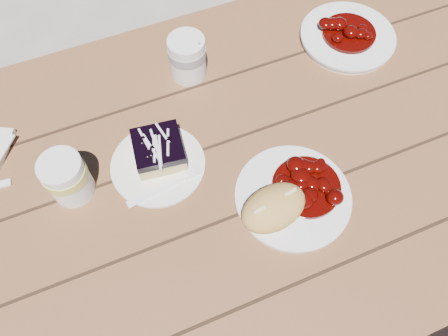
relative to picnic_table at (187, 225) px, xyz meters
name	(u,v)px	position (x,y,z in m)	size (l,w,h in m)	color
ground	(200,287)	(0.00, 0.00, -0.59)	(60.00, 60.00, 0.00)	gray
picnic_table	(187,225)	(0.00, 0.00, 0.00)	(2.00, 1.55, 0.75)	brown
main_plate	(293,197)	(0.20, -0.09, 0.17)	(0.22, 0.22, 0.02)	white
goulash_stew	(308,183)	(0.23, -0.09, 0.20)	(0.13, 0.13, 0.04)	#430502
bread_roll	(273,208)	(0.14, -0.11, 0.21)	(0.13, 0.08, 0.07)	tan
dessert_plate	(158,165)	(-0.02, 0.08, 0.17)	(0.18, 0.18, 0.01)	white
blueberry_cake	(159,150)	(-0.01, 0.09, 0.20)	(0.11, 0.11, 0.05)	#E2CA7B
fork_dessert	(157,190)	(-0.04, 0.02, 0.17)	(0.03, 0.16, 0.01)	white
coffee_cup	(188,57)	(0.12, 0.28, 0.21)	(0.08, 0.08, 0.10)	white
second_plate	(347,37)	(0.51, 0.24, 0.17)	(0.22, 0.22, 0.02)	white
second_stew	(350,28)	(0.51, 0.24, 0.20)	(0.13, 0.13, 0.04)	#430502
second_cup	(67,178)	(-0.19, 0.09, 0.21)	(0.08, 0.08, 0.10)	white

